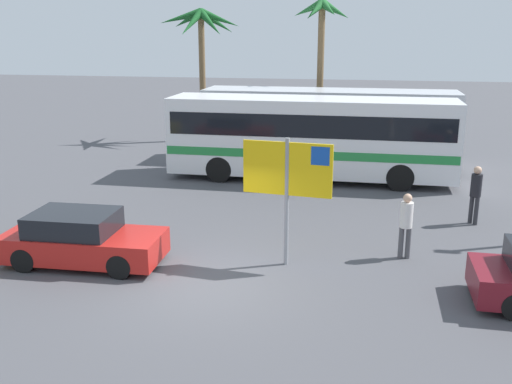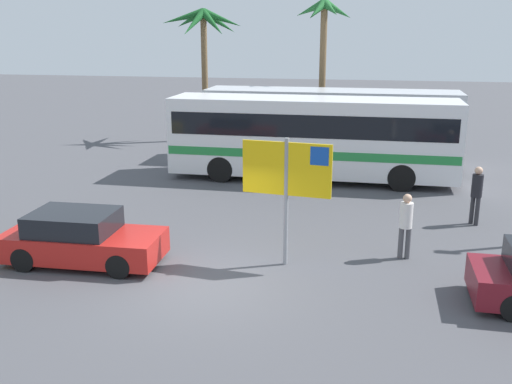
% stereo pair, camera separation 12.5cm
% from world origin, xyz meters
% --- Properties ---
extents(ground, '(120.00, 120.00, 0.00)m').
position_xyz_m(ground, '(0.00, 0.00, 0.00)').
color(ground, '#4C4C51').
extents(bus_front_coach, '(10.95, 2.46, 3.17)m').
position_xyz_m(bus_front_coach, '(1.32, 10.40, 1.78)').
color(bus_front_coach, white).
rests_on(bus_front_coach, ground).
extents(bus_rear_coach, '(10.95, 2.46, 3.17)m').
position_xyz_m(bus_rear_coach, '(1.77, 13.76, 1.78)').
color(bus_rear_coach, silver).
rests_on(bus_rear_coach, ground).
extents(ferry_sign, '(2.19, 0.32, 3.20)m').
position_xyz_m(ferry_sign, '(1.65, 1.63, 2.33)').
color(ferry_sign, gray).
rests_on(ferry_sign, ground).
extents(car_red, '(3.97, 1.77, 1.32)m').
position_xyz_m(car_red, '(-3.41, 0.74, 0.63)').
color(car_red, red).
rests_on(car_red, ground).
extents(pedestrian_by_bus, '(0.32, 0.32, 1.71)m').
position_xyz_m(pedestrian_by_bus, '(4.52, 2.61, 1.01)').
color(pedestrian_by_bus, '#4C4C51').
rests_on(pedestrian_by_bus, ground).
extents(pedestrian_near_sign, '(0.32, 0.32, 1.79)m').
position_xyz_m(pedestrian_near_sign, '(6.72, 5.81, 1.06)').
color(pedestrian_near_sign, '#2D2D33').
rests_on(pedestrian_near_sign, ground).
extents(palm_tree_seaside, '(2.76, 2.76, 7.11)m').
position_xyz_m(palm_tree_seaside, '(1.10, 16.76, 5.65)').
color(palm_tree_seaside, brown).
rests_on(palm_tree_seaside, ground).
extents(palm_tree_inland, '(4.18, 3.95, 6.77)m').
position_xyz_m(palm_tree_inland, '(-5.11, 17.86, 5.59)').
color(palm_tree_inland, brown).
rests_on(palm_tree_inland, ground).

